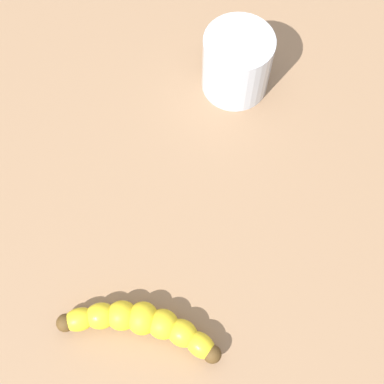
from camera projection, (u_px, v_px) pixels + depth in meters
The scene contains 3 objects.
wooden_tabletop at pixel (159, 179), 71.21cm from camera, with size 120.00×120.00×3.00cm, color #8E6C4E.
banana at pixel (141, 324), 60.11cm from camera, with size 12.60×16.26×3.84cm.
smoothie_glass at pixel (237, 64), 71.34cm from camera, with size 9.46×9.46×9.45cm.
Camera 1 is at (-29.07, 8.37, 66.14)cm, focal length 48.83 mm.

